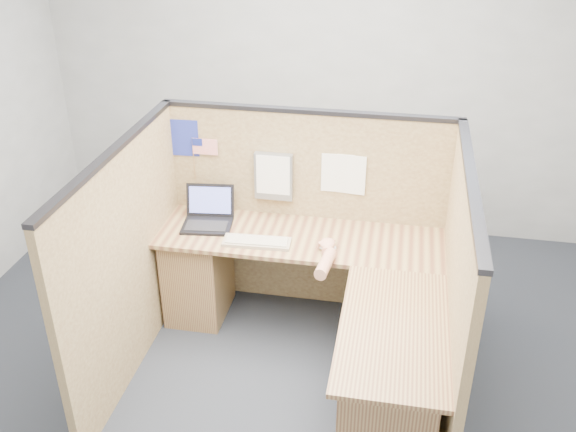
% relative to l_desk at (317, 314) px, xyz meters
% --- Properties ---
extents(floor, '(5.00, 5.00, 0.00)m').
position_rel_l_desk_xyz_m(floor, '(-0.18, -0.29, -0.39)').
color(floor, black).
rests_on(floor, ground).
extents(wall_back, '(5.00, 0.00, 5.00)m').
position_rel_l_desk_xyz_m(wall_back, '(-0.18, 1.96, 1.01)').
color(wall_back, gray).
rests_on(wall_back, floor).
extents(cubicle_partitions, '(2.06, 1.83, 1.53)m').
position_rel_l_desk_xyz_m(cubicle_partitions, '(-0.18, 0.14, 0.38)').
color(cubicle_partitions, brown).
rests_on(cubicle_partitions, floor).
extents(l_desk, '(1.95, 1.75, 0.73)m').
position_rel_l_desk_xyz_m(l_desk, '(0.00, 0.00, 0.00)').
color(l_desk, brown).
rests_on(l_desk, floor).
extents(laptop, '(0.37, 0.36, 0.25)m').
position_rel_l_desk_xyz_m(laptop, '(-0.85, 0.47, 0.40)').
color(laptop, black).
rests_on(laptop, l_desk).
extents(keyboard, '(0.46, 0.18, 0.03)m').
position_rel_l_desk_xyz_m(keyboard, '(-0.45, 0.24, 0.35)').
color(keyboard, gray).
rests_on(keyboard, l_desk).
extents(mouse, '(0.12, 0.08, 0.05)m').
position_rel_l_desk_xyz_m(mouse, '(0.02, 0.25, 0.36)').
color(mouse, silver).
rests_on(mouse, l_desk).
extents(hand_forearm, '(0.12, 0.42, 0.09)m').
position_rel_l_desk_xyz_m(hand_forearm, '(0.04, 0.09, 0.38)').
color(hand_forearm, tan).
rests_on(hand_forearm, l_desk).
extents(blue_poster, '(0.20, 0.01, 0.27)m').
position_rel_l_desk_xyz_m(blue_poster, '(-1.06, 0.68, 0.88)').
color(blue_poster, navy).
rests_on(blue_poster, cubicle_partitions).
extents(american_flag, '(0.18, 0.01, 0.32)m').
position_rel_l_desk_xyz_m(american_flag, '(-0.93, 0.67, 0.82)').
color(american_flag, olive).
rests_on(american_flag, cubicle_partitions).
extents(file_holder, '(0.27, 0.05, 0.35)m').
position_rel_l_desk_xyz_m(file_holder, '(-0.42, 0.66, 0.65)').
color(file_holder, slate).
rests_on(file_holder, cubicle_partitions).
extents(paper_left, '(0.23, 0.02, 0.29)m').
position_rel_l_desk_xyz_m(paper_left, '(0.11, 0.68, 0.69)').
color(paper_left, white).
rests_on(paper_left, cubicle_partitions).
extents(paper_right, '(0.22, 0.01, 0.28)m').
position_rel_l_desk_xyz_m(paper_right, '(0.02, 0.68, 0.70)').
color(paper_right, white).
rests_on(paper_right, cubicle_partitions).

